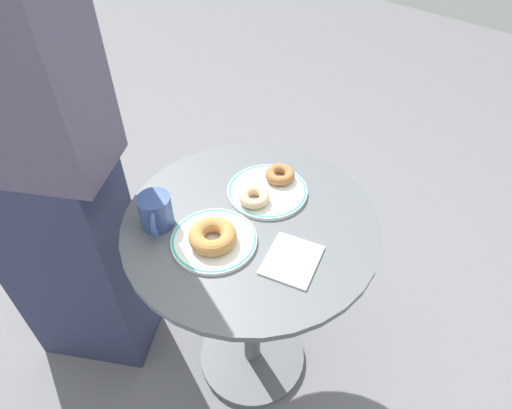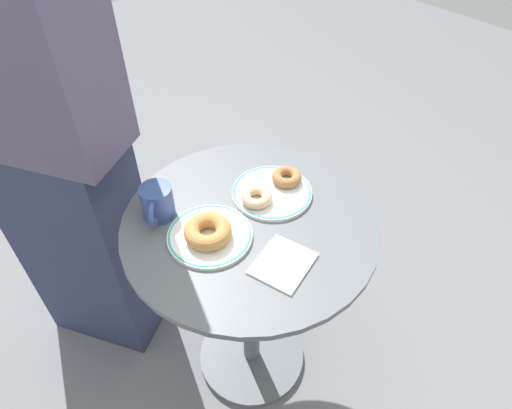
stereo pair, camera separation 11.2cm
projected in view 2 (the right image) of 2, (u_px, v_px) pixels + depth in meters
name	position (u px, v px, depth m)	size (l,w,h in m)	color
ground_plane	(252.00, 358.00, 1.64)	(7.00, 7.00, 0.02)	slate
cafe_table	(251.00, 278.00, 1.31)	(0.66, 0.66, 0.72)	#565B60
plate_left	(210.00, 235.00, 1.09)	(0.21, 0.21, 0.01)	white
plate_right	(272.00, 192.00, 1.20)	(0.22, 0.22, 0.01)	white
donut_old_fashioned	(208.00, 231.00, 1.07)	(0.12, 0.12, 0.04)	#BC7F42
donut_cinnamon	(287.00, 177.00, 1.22)	(0.08, 0.08, 0.03)	#A36B3D
donut_glazed	(256.00, 197.00, 1.16)	(0.08, 0.08, 0.03)	#E0B789
paper_napkin	(283.00, 264.00, 1.03)	(0.14, 0.12, 0.01)	white
coffee_mug	(157.00, 203.00, 1.12)	(0.10, 0.10, 0.09)	#334784
person_figure	(46.00, 143.00, 1.18)	(0.41, 0.49, 1.69)	#2D3351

